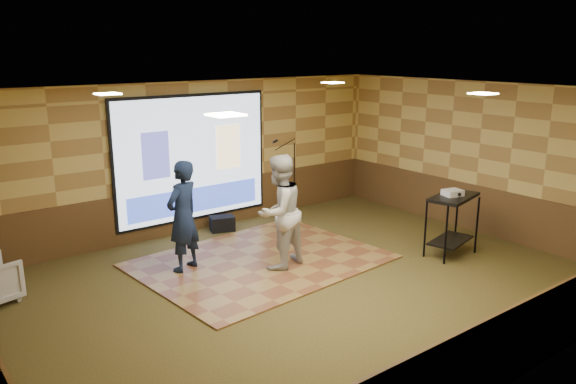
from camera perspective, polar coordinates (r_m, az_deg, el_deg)
ground at (r=8.96m, az=1.35°, el=-9.41°), size 9.00×9.00×0.00m
room_shell at (r=8.33m, az=1.43°, el=3.88°), size 9.04×7.04×3.02m
wainscot_back at (r=11.56m, az=-9.50°, el=-1.55°), size 9.00×0.04×0.95m
wainscot_front at (r=6.69m, az=21.03°, el=-14.68°), size 9.00×0.04×0.95m
wainscot_right at (r=11.97m, az=18.35°, el=-1.55°), size 0.04×7.00×0.95m
projector_screen at (r=11.29m, az=-9.61°, el=3.28°), size 3.32×0.06×2.52m
downlight_nw at (r=8.71m, az=-17.84°, el=9.47°), size 0.32×0.32×0.02m
downlight_ne at (r=11.01m, az=4.57°, el=11.02°), size 0.32×0.32×0.02m
downlight_sw at (r=5.73m, az=-6.35°, el=7.80°), size 0.32×0.32×0.02m
downlight_se at (r=8.84m, az=19.19°, el=9.43°), size 0.32×0.32×0.02m
dance_floor at (r=9.88m, az=-2.75°, el=-6.99°), size 4.26×3.39×0.03m
player_left at (r=9.33m, az=-10.63°, el=-2.43°), size 0.79×0.67×1.85m
player_right at (r=9.28m, az=-0.90°, el=-2.03°), size 1.08×0.93×1.92m
av_table at (r=10.35m, az=16.37°, el=-1.97°), size 1.05×0.55×1.11m
projector at (r=10.24m, az=16.38°, el=-0.07°), size 0.37×0.33×0.10m
mic_stand at (r=12.09m, az=0.43°, el=-0.55°), size 0.71×0.29×1.80m
duffel_bag at (r=11.52m, az=-6.70°, el=-3.20°), size 0.55×0.45×0.30m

